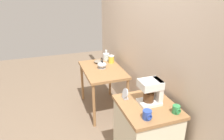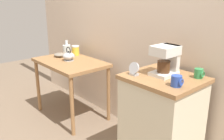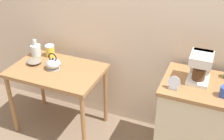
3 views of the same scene
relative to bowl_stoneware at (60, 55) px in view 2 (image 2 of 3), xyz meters
The scene contains 12 objects.
ground_plane 1.28m from the bowl_stoneware, ahead, with size 8.00×8.00×0.00m, color #7A6651.
back_wall 1.35m from the bowl_stoneware, 21.63° to the left, with size 4.40×0.10×2.80m, color beige.
wooden_table 0.30m from the bowl_stoneware, ahead, with size 0.94×0.62×0.75m.
kitchen_counter 1.71m from the bowl_stoneware, ahead, with size 0.63×0.56×0.89m.
bowl_stoneware is the anchor object (origin of this frame).
teakettle 0.25m from the bowl_stoneware, ahead, with size 0.19×0.15×0.18m.
glass_carafe_vase 0.19m from the bowl_stoneware, 118.88° to the left, with size 0.11×0.11×0.19m.
canister_enamel 0.22m from the bowl_stoneware, 73.27° to the left, with size 0.10×0.10×0.13m.
coffee_maker 1.67m from the bowl_stoneware, ahead, with size 0.18×0.22×0.26m.
mug_tall_green 1.91m from the bowl_stoneware, ahead, with size 0.08×0.07×0.08m.
mug_blue 1.89m from the bowl_stoneware, ahead, with size 0.09×0.08×0.09m.
table_clock 1.50m from the bowl_stoneware, ahead, with size 0.10×0.05×0.12m.
Camera 2 is at (1.86, -1.61, 1.58)m, focal length 39.48 mm.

